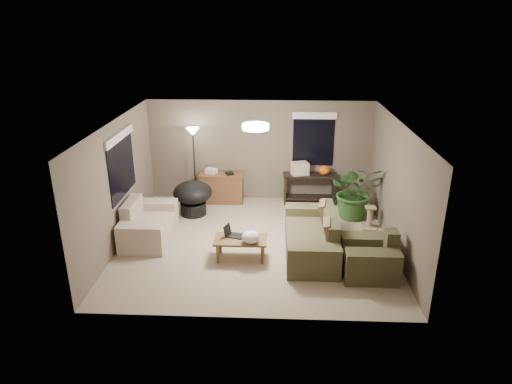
{
  "coord_description": "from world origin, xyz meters",
  "views": [
    {
      "loc": [
        0.39,
        -8.38,
        4.39
      ],
      "look_at": [
        0.0,
        0.2,
        1.05
      ],
      "focal_mm": 32.0,
      "sensor_mm": 36.0,
      "label": 1
    }
  ],
  "objects_px": {
    "main_sofa": "(313,238)",
    "coffee_table": "(241,242)",
    "desk": "(222,188)",
    "armchair": "(370,258)",
    "loveseat": "(148,225)",
    "floor_lamp": "(193,141)",
    "papasan_chair": "(193,196)",
    "cat_scratching_post": "(370,219)",
    "console_table": "(309,186)",
    "houseplant": "(355,197)"
  },
  "relations": [
    {
      "from": "coffee_table",
      "to": "papasan_chair",
      "type": "xyz_separation_m",
      "value": [
        -1.27,
        2.04,
        0.11
      ]
    },
    {
      "from": "floor_lamp",
      "to": "cat_scratching_post",
      "type": "xyz_separation_m",
      "value": [
        4.05,
        -1.25,
        -1.38
      ]
    },
    {
      "from": "cat_scratching_post",
      "to": "houseplant",
      "type": "bearing_deg",
      "value": 113.81
    },
    {
      "from": "desk",
      "to": "armchair",
      "type": "bearing_deg",
      "value": -46.88
    },
    {
      "from": "desk",
      "to": "cat_scratching_post",
      "type": "bearing_deg",
      "value": -21.8
    },
    {
      "from": "main_sofa",
      "to": "houseplant",
      "type": "distance_m",
      "value": 2.03
    },
    {
      "from": "main_sofa",
      "to": "papasan_chair",
      "type": "distance_m",
      "value": 3.17
    },
    {
      "from": "armchair",
      "to": "floor_lamp",
      "type": "bearing_deg",
      "value": 139.58
    },
    {
      "from": "loveseat",
      "to": "console_table",
      "type": "height_order",
      "value": "loveseat"
    },
    {
      "from": "houseplant",
      "to": "cat_scratching_post",
      "type": "distance_m",
      "value": 0.68
    },
    {
      "from": "armchair",
      "to": "papasan_chair",
      "type": "xyz_separation_m",
      "value": [
        -3.64,
        2.46,
        0.17
      ]
    },
    {
      "from": "armchair",
      "to": "coffee_table",
      "type": "height_order",
      "value": "armchair"
    },
    {
      "from": "armchair",
      "to": "desk",
      "type": "xyz_separation_m",
      "value": [
        -3.05,
        3.26,
        0.08
      ]
    },
    {
      "from": "floor_lamp",
      "to": "papasan_chair",
      "type": "bearing_deg",
      "value": -85.68
    },
    {
      "from": "console_table",
      "to": "houseplant",
      "type": "relative_size",
      "value": 1.0
    },
    {
      "from": "papasan_chair",
      "to": "houseplant",
      "type": "relative_size",
      "value": 0.85
    },
    {
      "from": "armchair",
      "to": "floor_lamp",
      "type": "distance_m",
      "value": 5.02
    },
    {
      "from": "coffee_table",
      "to": "console_table",
      "type": "xyz_separation_m",
      "value": [
        1.48,
        2.87,
        0.08
      ]
    },
    {
      "from": "floor_lamp",
      "to": "armchair",
      "type": "bearing_deg",
      "value": -40.42
    },
    {
      "from": "loveseat",
      "to": "papasan_chair",
      "type": "bearing_deg",
      "value": 60.38
    },
    {
      "from": "desk",
      "to": "papasan_chair",
      "type": "relative_size",
      "value": 0.99
    },
    {
      "from": "desk",
      "to": "cat_scratching_post",
      "type": "distance_m",
      "value": 3.68
    },
    {
      "from": "loveseat",
      "to": "coffee_table",
      "type": "relative_size",
      "value": 1.6
    },
    {
      "from": "houseplant",
      "to": "papasan_chair",
      "type": "bearing_deg",
      "value": 179.93
    },
    {
      "from": "armchair",
      "to": "coffee_table",
      "type": "xyz_separation_m",
      "value": [
        -2.37,
        0.42,
        0.06
      ]
    },
    {
      "from": "console_table",
      "to": "papasan_chair",
      "type": "bearing_deg",
      "value": -163.31
    },
    {
      "from": "main_sofa",
      "to": "loveseat",
      "type": "bearing_deg",
      "value": 172.82
    },
    {
      "from": "papasan_chair",
      "to": "cat_scratching_post",
      "type": "bearing_deg",
      "value": -8.04
    },
    {
      "from": "loveseat",
      "to": "floor_lamp",
      "type": "bearing_deg",
      "value": 70.96
    },
    {
      "from": "papasan_chair",
      "to": "cat_scratching_post",
      "type": "height_order",
      "value": "papasan_chair"
    },
    {
      "from": "main_sofa",
      "to": "armchair",
      "type": "xyz_separation_m",
      "value": [
        0.98,
        -0.75,
        0.0
      ]
    },
    {
      "from": "loveseat",
      "to": "cat_scratching_post",
      "type": "bearing_deg",
      "value": 8.66
    },
    {
      "from": "loveseat",
      "to": "console_table",
      "type": "bearing_deg",
      "value": 31.19
    },
    {
      "from": "desk",
      "to": "floor_lamp",
      "type": "xyz_separation_m",
      "value": [
        -0.64,
        -0.12,
        1.22
      ]
    },
    {
      "from": "houseplant",
      "to": "loveseat",
      "type": "bearing_deg",
      "value": -164.06
    },
    {
      "from": "houseplant",
      "to": "armchair",
      "type": "bearing_deg",
      "value": -92.53
    },
    {
      "from": "main_sofa",
      "to": "coffee_table",
      "type": "bearing_deg",
      "value": -166.78
    },
    {
      "from": "armchair",
      "to": "papasan_chair",
      "type": "height_order",
      "value": "armchair"
    },
    {
      "from": "console_table",
      "to": "floor_lamp",
      "type": "relative_size",
      "value": 0.68
    },
    {
      "from": "coffee_table",
      "to": "cat_scratching_post",
      "type": "height_order",
      "value": "cat_scratching_post"
    },
    {
      "from": "floor_lamp",
      "to": "coffee_table",
      "type": "bearing_deg",
      "value": -64.04
    },
    {
      "from": "console_table",
      "to": "papasan_chair",
      "type": "distance_m",
      "value": 2.88
    },
    {
      "from": "floor_lamp",
      "to": "desk",
      "type": "bearing_deg",
      "value": 10.42
    },
    {
      "from": "coffee_table",
      "to": "main_sofa",
      "type": "bearing_deg",
      "value": 13.22
    },
    {
      "from": "coffee_table",
      "to": "desk",
      "type": "xyz_separation_m",
      "value": [
        -0.69,
        2.84,
        0.02
      ]
    },
    {
      "from": "papasan_chair",
      "to": "cat_scratching_post",
      "type": "distance_m",
      "value": 4.04
    },
    {
      "from": "loveseat",
      "to": "armchair",
      "type": "bearing_deg",
      "value": -15.09
    },
    {
      "from": "console_table",
      "to": "houseplant",
      "type": "xyz_separation_m",
      "value": [
        0.99,
        -0.83,
        0.07
      ]
    },
    {
      "from": "coffee_table",
      "to": "floor_lamp",
      "type": "bearing_deg",
      "value": 115.96
    },
    {
      "from": "cat_scratching_post",
      "to": "coffee_table",
      "type": "bearing_deg",
      "value": -151.56
    }
  ]
}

